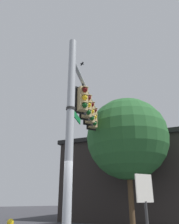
{
  "coord_description": "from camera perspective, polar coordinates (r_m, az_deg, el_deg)",
  "views": [
    {
      "loc": [
        2.71,
        5.96,
        1.49
      ],
      "look_at": [
        -2.08,
        -2.37,
        5.31
      ],
      "focal_mm": 34.74,
      "sensor_mm": 36.0,
      "label": 1
    }
  ],
  "objects": [
    {
      "name": "signal_pole",
      "position": [
        6.84,
        -5.21,
        -4.85
      ],
      "size": [
        0.26,
        0.26,
        6.91
      ],
      "primitive_type": "cylinder",
      "color": "#ADB2B7",
      "rests_on": "ground"
    },
    {
      "name": "mast_arm",
      "position": [
        10.09,
        -0.73,
        5.57
      ],
      "size": [
        3.42,
        3.87,
        0.16
      ],
      "primitive_type": "cylinder",
      "rotation": [
        0.0,
        1.57,
        3.99
      ],
      "color": "#ADB2B7"
    },
    {
      "name": "traffic_light_nearest_pole",
      "position": [
        9.03,
        -1.75,
        3.5
      ],
      "size": [
        0.54,
        0.49,
        1.31
      ],
      "color": "black"
    },
    {
      "name": "traffic_light_mid_inner",
      "position": [
        9.71,
        -0.73,
        1.6
      ],
      "size": [
        0.54,
        0.49,
        1.31
      ],
      "color": "black"
    },
    {
      "name": "traffic_light_mid_outer",
      "position": [
        10.41,
        0.16,
        -0.04
      ],
      "size": [
        0.54,
        0.49,
        1.31
      ],
      "color": "black"
    },
    {
      "name": "traffic_light_arm_end",
      "position": [
        11.12,
        0.93,
        -1.48
      ],
      "size": [
        0.54,
        0.49,
        1.31
      ],
      "color": "black"
    },
    {
      "name": "street_name_sign",
      "position": [
        7.43,
        -4.18,
        -0.3
      ],
      "size": [
        1.03,
        1.16,
        0.22
      ],
      "color": "#147238"
    },
    {
      "name": "bird_flying",
      "position": [
        12.99,
        -1.96,
        12.58
      ],
      "size": [
        0.24,
        0.32,
        0.09
      ],
      "color": "black"
    },
    {
      "name": "storefront_building",
      "position": [
        18.13,
        14.27,
        -16.98
      ],
      "size": [
        13.18,
        13.7,
        5.54
      ],
      "color": "#282321",
      "rests_on": "ground"
    },
    {
      "name": "tree_by_storefront",
      "position": [
        12.75,
        9.87,
        -6.79
      ],
      "size": [
        4.64,
        4.64,
        7.03
      ],
      "color": "#4C3823",
      "rests_on": "ground"
    },
    {
      "name": "historical_marker",
      "position": [
        6.67,
        14.48,
        -21.78
      ],
      "size": [
        0.6,
        0.08,
        2.13
      ],
      "color": "#333333",
      "rests_on": "ground"
    }
  ]
}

